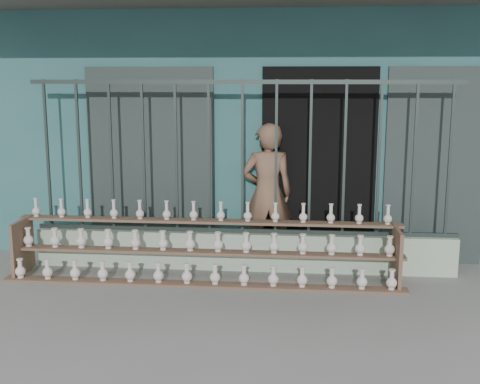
{
  "coord_description": "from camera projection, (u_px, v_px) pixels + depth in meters",
  "views": [
    {
      "loc": [
        0.62,
        -5.62,
        2.27
      ],
      "look_at": [
        0.0,
        1.0,
        1.0
      ],
      "focal_mm": 45.0,
      "sensor_mm": 36.0,
      "label": 1
    }
  ],
  "objects": [
    {
      "name": "workshop_building",
      "position": [
        259.0,
        118.0,
        9.81
      ],
      "size": [
        7.4,
        6.6,
        3.21
      ],
      "color": "#2C5C5E",
      "rests_on": "ground"
    },
    {
      "name": "elderly_woman",
      "position": [
        267.0,
        194.0,
        7.37
      ],
      "size": [
        0.7,
        0.53,
        1.73
      ],
      "primitive_type": "imported",
      "rotation": [
        0.0,
        0.0,
        3.33
      ],
      "color": "brown",
      "rests_on": "ground"
    },
    {
      "name": "security_fence",
      "position": [
        242.0,
        158.0,
        6.99
      ],
      "size": [
        5.0,
        0.04,
        1.8
      ],
      "color": "#283330",
      "rests_on": "parapet_wall"
    },
    {
      "name": "parapet_wall",
      "position": [
        242.0,
        251.0,
        7.2
      ],
      "size": [
        5.0,
        0.2,
        0.45
      ],
      "primitive_type": "cube",
      "color": "#A3BDA2",
      "rests_on": "ground"
    },
    {
      "name": "ground",
      "position": [
        231.0,
        309.0,
        5.98
      ],
      "size": [
        60.0,
        60.0,
        0.0
      ],
      "primitive_type": "plane",
      "color": "slate"
    },
    {
      "name": "shelf_rack",
      "position": [
        204.0,
        248.0,
        6.81
      ],
      "size": [
        4.5,
        0.68,
        0.85
      ],
      "color": "brown",
      "rests_on": "ground"
    }
  ]
}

